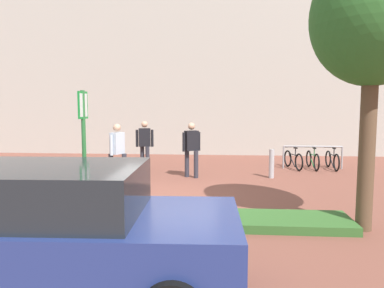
% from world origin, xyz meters
% --- Properties ---
extents(ground_plane, '(60.00, 60.00, 0.00)m').
position_xyz_m(ground_plane, '(0.00, 0.00, 0.00)').
color(ground_plane, brown).
extents(building_facade, '(28.00, 1.20, 10.00)m').
position_xyz_m(building_facade, '(0.00, 8.64, 5.00)').
color(building_facade, '#B2ADA3').
rests_on(building_facade, ground).
extents(planter_strip, '(7.00, 1.10, 0.16)m').
position_xyz_m(planter_strip, '(0.26, -1.99, 0.08)').
color(planter_strip, '#336028').
rests_on(planter_strip, ground).
extents(tree_sidewalk, '(2.12, 2.12, 4.91)m').
position_xyz_m(tree_sidewalk, '(3.92, -2.11, 3.69)').
color(tree_sidewalk, brown).
rests_on(tree_sidewalk, ground).
extents(parking_sign_post, '(0.08, 0.36, 2.53)m').
position_xyz_m(parking_sign_post, '(-1.28, -1.99, 1.65)').
color(parking_sign_post, '#2D7238').
rests_on(parking_sign_post, ground).
extents(bike_at_sign, '(1.65, 0.51, 0.86)m').
position_xyz_m(bike_at_sign, '(-1.37, -1.78, 0.35)').
color(bike_at_sign, black).
rests_on(bike_at_sign, ground).
extents(bike_rack_cluster, '(2.11, 1.55, 0.83)m').
position_xyz_m(bike_rack_cluster, '(4.60, 4.52, 0.35)').
color(bike_rack_cluster, '#99999E').
rests_on(bike_rack_cluster, ground).
extents(bollard_steel, '(0.16, 0.16, 0.90)m').
position_xyz_m(bollard_steel, '(2.91, 2.67, 0.45)').
color(bollard_steel, '#ADADB2').
rests_on(bollard_steel, ground).
extents(person_shirt_blue, '(0.53, 0.57, 1.72)m').
position_xyz_m(person_shirt_blue, '(-1.66, 1.61, 0.98)').
color(person_shirt_blue, '#2D2D38').
rests_on(person_shirt_blue, ground).
extents(person_suited_dark, '(0.60, 0.33, 1.72)m').
position_xyz_m(person_suited_dark, '(-1.29, 3.68, 0.98)').
color(person_suited_dark, '#2D2D38').
rests_on(person_suited_dark, ground).
extents(person_suited_navy, '(0.54, 0.41, 1.72)m').
position_xyz_m(person_suited_navy, '(0.42, 2.58, 0.98)').
color(person_suited_navy, '#2D2D38').
rests_on(person_suited_navy, ground).
extents(car_navy_sedan, '(4.36, 2.15, 1.54)m').
position_xyz_m(car_navy_sedan, '(-0.64, -4.78, 0.76)').
color(car_navy_sedan, navy).
rests_on(car_navy_sedan, ground).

